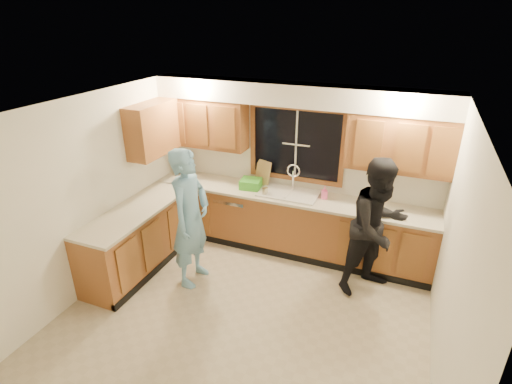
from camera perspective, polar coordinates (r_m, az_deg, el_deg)
floor at (r=5.12m, az=-1.40°, el=-16.83°), size 4.20×4.20×0.00m
ceiling at (r=3.95m, az=-1.78°, el=11.62°), size 4.20×4.20×0.00m
wall_back at (r=6.03m, az=5.67°, el=3.64°), size 4.20×0.00×4.20m
wall_left at (r=5.50m, az=-22.05°, el=-0.18°), size 0.00×3.80×3.80m
wall_right at (r=4.15m, az=26.50°, el=-9.28°), size 0.00×3.80×3.80m
base_cabinets_back at (r=6.10m, az=4.54°, el=-4.41°), size 4.20×0.60×0.88m
base_cabinets_left at (r=5.90m, az=-16.40°, el=-6.50°), size 0.60×1.90×0.88m
countertop_back at (r=5.88m, az=4.64°, el=-0.55°), size 4.20×0.63×0.04m
countertop_left at (r=5.68m, az=-16.82°, el=-2.54°), size 0.63×1.90×0.04m
upper_cabinets_left at (r=6.24m, az=-7.37°, el=9.82°), size 1.35×0.33×0.75m
upper_cabinets_right at (r=5.48m, az=19.89°, el=6.53°), size 1.35×0.33×0.75m
upper_cabinets_return at (r=6.01m, az=-14.54°, el=8.69°), size 0.33×0.90×0.75m
soffit at (r=5.57m, az=5.60°, el=13.69°), size 4.20×0.35×0.30m
window_frame at (r=5.91m, az=5.78°, el=6.79°), size 1.44×0.03×1.14m
sink at (r=5.92m, az=4.68°, el=-0.78°), size 0.86×0.52×0.57m
dishwasher at (r=6.38m, az=-2.79°, el=-3.31°), size 0.60×0.56×0.82m
stove at (r=5.54m, az=-19.99°, el=-9.10°), size 0.58×0.75×0.90m
man at (r=5.22m, az=-9.36°, el=-3.72°), size 0.45×0.69×1.88m
woman at (r=5.24m, az=17.00°, el=-4.84°), size 1.10×1.12×1.82m
knife_block at (r=6.64m, az=-9.82°, el=3.39°), size 0.15×0.14×0.22m
cutting_board at (r=6.15m, az=1.01°, el=2.80°), size 0.30×0.20×0.37m
dish_crate at (r=6.06m, az=-0.77°, el=1.21°), size 0.33×0.31×0.14m
soap_bottle at (r=5.78m, az=9.75°, el=-0.08°), size 0.11×0.11×0.18m
bowl at (r=5.67m, az=15.41°, el=-1.88°), size 0.29×0.29×0.06m
can_left at (r=5.80m, az=1.20°, el=0.03°), size 0.09×0.09×0.12m
can_right at (r=5.85m, az=1.42°, el=0.17°), size 0.08×0.08×0.11m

